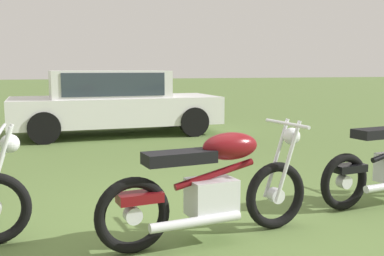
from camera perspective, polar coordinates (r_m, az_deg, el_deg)
ground_plane at (r=4.37m, az=0.80°, el=-12.31°), size 120.00×120.00×0.00m
motorcycle_maroon at (r=3.94m, az=2.57°, el=-7.29°), size 2.00×0.67×1.02m
car_white at (r=10.30m, az=-9.95°, el=3.61°), size 4.55×1.98×1.43m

